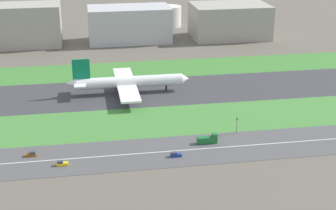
{
  "coord_description": "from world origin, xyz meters",
  "views": [
    {
      "loc": [
        -47.19,
        -257.57,
        92.29
      ],
      "look_at": [
        -9.57,
        -36.5,
        6.0
      ],
      "focal_mm": 54.9,
      "sensor_mm": 36.0,
      "label": 1
    }
  ],
  "objects_px": {
    "traffic_light": "(237,124)",
    "airliner": "(127,82)",
    "hangar_building": "(129,24)",
    "truck_0": "(208,140)",
    "car_0": "(175,155)",
    "car_2": "(62,163)",
    "office_tower": "(230,21)",
    "car_1": "(31,154)",
    "fuel_tank_west": "(169,16)",
    "terminal_building": "(20,25)"
  },
  "relations": [
    {
      "from": "traffic_light",
      "to": "airliner",
      "type": "bearing_deg",
      "value": 125.27
    },
    {
      "from": "airliner",
      "to": "hangar_building",
      "type": "relative_size",
      "value": 1.1
    },
    {
      "from": "truck_0",
      "to": "car_0",
      "type": "xyz_separation_m",
      "value": [
        -15.57,
        -10.0,
        -0.75
      ]
    },
    {
      "from": "car_2",
      "to": "office_tower",
      "type": "height_order",
      "value": "office_tower"
    },
    {
      "from": "traffic_light",
      "to": "car_1",
      "type": "bearing_deg",
      "value": -174.75
    },
    {
      "from": "airliner",
      "to": "office_tower",
      "type": "relative_size",
      "value": 1.15
    },
    {
      "from": "car_2",
      "to": "hangar_building",
      "type": "distance_m",
      "value": 197.58
    },
    {
      "from": "airliner",
      "to": "truck_0",
      "type": "distance_m",
      "value": 73.5
    },
    {
      "from": "truck_0",
      "to": "office_tower",
      "type": "bearing_deg",
      "value": 71.37
    },
    {
      "from": "traffic_light",
      "to": "fuel_tank_west",
      "type": "distance_m",
      "value": 219.19
    },
    {
      "from": "airliner",
      "to": "traffic_light",
      "type": "height_order",
      "value": "airliner"
    },
    {
      "from": "car_1",
      "to": "car_0",
      "type": "height_order",
      "value": "same"
    },
    {
      "from": "car_2",
      "to": "traffic_light",
      "type": "distance_m",
      "value": 76.98
    },
    {
      "from": "truck_0",
      "to": "hangar_building",
      "type": "relative_size",
      "value": 0.14
    },
    {
      "from": "terminal_building",
      "to": "office_tower",
      "type": "bearing_deg",
      "value": 0.0
    },
    {
      "from": "airliner",
      "to": "terminal_building",
      "type": "xyz_separation_m",
      "value": [
        -64.41,
        114.0,
        8.39
      ]
    },
    {
      "from": "traffic_light",
      "to": "hangar_building",
      "type": "distance_m",
      "value": 176.71
    },
    {
      "from": "airliner",
      "to": "car_0",
      "type": "bearing_deg",
      "value": -81.28
    },
    {
      "from": "car_1",
      "to": "terminal_building",
      "type": "bearing_deg",
      "value": 96.25
    },
    {
      "from": "traffic_light",
      "to": "terminal_building",
      "type": "distance_m",
      "value": 204.45
    },
    {
      "from": "truck_0",
      "to": "car_2",
      "type": "bearing_deg",
      "value": -170.52
    },
    {
      "from": "airliner",
      "to": "traffic_light",
      "type": "relative_size",
      "value": 9.03
    },
    {
      "from": "truck_0",
      "to": "hangar_building",
      "type": "xyz_separation_m",
      "value": [
        -14.71,
        182.0,
        10.97
      ]
    },
    {
      "from": "terminal_building",
      "to": "hangar_building",
      "type": "bearing_deg",
      "value": 0.0
    },
    {
      "from": "car_0",
      "to": "office_tower",
      "type": "relative_size",
      "value": 0.08
    },
    {
      "from": "hangar_building",
      "to": "traffic_light",
      "type": "bearing_deg",
      "value": -80.34
    },
    {
      "from": "car_0",
      "to": "truck_0",
      "type": "bearing_deg",
      "value": -147.29
    },
    {
      "from": "airliner",
      "to": "car_0",
      "type": "xyz_separation_m",
      "value": [
        11.96,
        -78.0,
        -5.31
      ]
    },
    {
      "from": "car_2",
      "to": "car_0",
      "type": "bearing_deg",
      "value": -180.0
    },
    {
      "from": "car_2",
      "to": "office_tower",
      "type": "xyz_separation_m",
      "value": [
        121.23,
        192.0,
        11.56
      ]
    },
    {
      "from": "airliner",
      "to": "terminal_building",
      "type": "height_order",
      "value": "terminal_building"
    },
    {
      "from": "traffic_light",
      "to": "car_2",
      "type": "bearing_deg",
      "value": -166.47
    },
    {
      "from": "car_0",
      "to": "office_tower",
      "type": "height_order",
      "value": "office_tower"
    },
    {
      "from": "truck_0",
      "to": "fuel_tank_west",
      "type": "bearing_deg",
      "value": 84.26
    },
    {
      "from": "airliner",
      "to": "car_0",
      "type": "height_order",
      "value": "airliner"
    },
    {
      "from": "truck_0",
      "to": "terminal_building",
      "type": "distance_m",
      "value": 204.31
    },
    {
      "from": "airliner",
      "to": "fuel_tank_west",
      "type": "distance_m",
      "value": 166.8
    },
    {
      "from": "car_0",
      "to": "fuel_tank_west",
      "type": "xyz_separation_m",
      "value": [
        38.4,
        237.0,
        7.47
      ]
    },
    {
      "from": "truck_0",
      "to": "car_0",
      "type": "height_order",
      "value": "truck_0"
    },
    {
      "from": "car_2",
      "to": "fuel_tank_west",
      "type": "height_order",
      "value": "fuel_tank_west"
    },
    {
      "from": "office_tower",
      "to": "terminal_building",
      "type": "bearing_deg",
      "value": 180.0
    },
    {
      "from": "car_2",
      "to": "car_0",
      "type": "relative_size",
      "value": 1.0
    },
    {
      "from": "airliner",
      "to": "car_1",
      "type": "height_order",
      "value": "airliner"
    },
    {
      "from": "car_1",
      "to": "traffic_light",
      "type": "xyz_separation_m",
      "value": [
        86.93,
        7.99,
        3.37
      ]
    },
    {
      "from": "car_0",
      "to": "terminal_building",
      "type": "height_order",
      "value": "terminal_building"
    },
    {
      "from": "truck_0",
      "to": "office_tower",
      "type": "distance_m",
      "value": 192.37
    },
    {
      "from": "car_2",
      "to": "fuel_tank_west",
      "type": "distance_m",
      "value": 251.12
    },
    {
      "from": "truck_0",
      "to": "hangar_building",
      "type": "distance_m",
      "value": 182.92
    },
    {
      "from": "car_1",
      "to": "terminal_building",
      "type": "distance_m",
      "value": 183.6
    },
    {
      "from": "airliner",
      "to": "car_2",
      "type": "height_order",
      "value": "airliner"
    }
  ]
}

